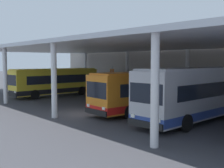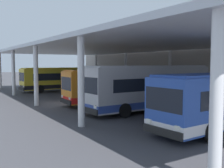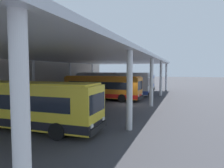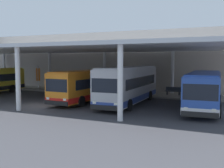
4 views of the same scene
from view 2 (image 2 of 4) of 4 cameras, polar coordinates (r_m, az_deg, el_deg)
The scene contains 8 objects.
ground_plane at distance 25.48m, azimuth -10.34°, elevation -4.09°, with size 200.00×200.00×0.00m, color #3D3D42.
platform_kerb at distance 31.67m, azimuth 9.87°, elevation -2.28°, with size 42.00×4.50×0.18m, color gray.
station_building_facade at distance 33.71m, azimuth 14.10°, elevation 4.77°, with size 48.00×1.60×8.07m, color #ADA399.
canopy_shelter at distance 27.74m, azimuth 0.23°, elevation 7.62°, with size 40.00×17.00×5.55m.
bus_nearest_bay at distance 37.42m, azimuth -10.98°, elevation 1.13°, with size 2.94×10.60×3.17m.
bus_second_bay at distance 24.94m, azimuth 1.54°, elevation -0.37°, with size 2.98×10.61×3.17m.
bus_middle_bay at distance 21.46m, azimuth 8.19°, elevation -0.69°, with size 3.04×11.42×3.57m.
banner_sign at distance 38.50m, azimuth -0.25°, elevation 1.78°, with size 0.70×0.12×3.20m.
Camera 2 is at (23.48, -9.19, 3.71)m, focal length 42.92 mm.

